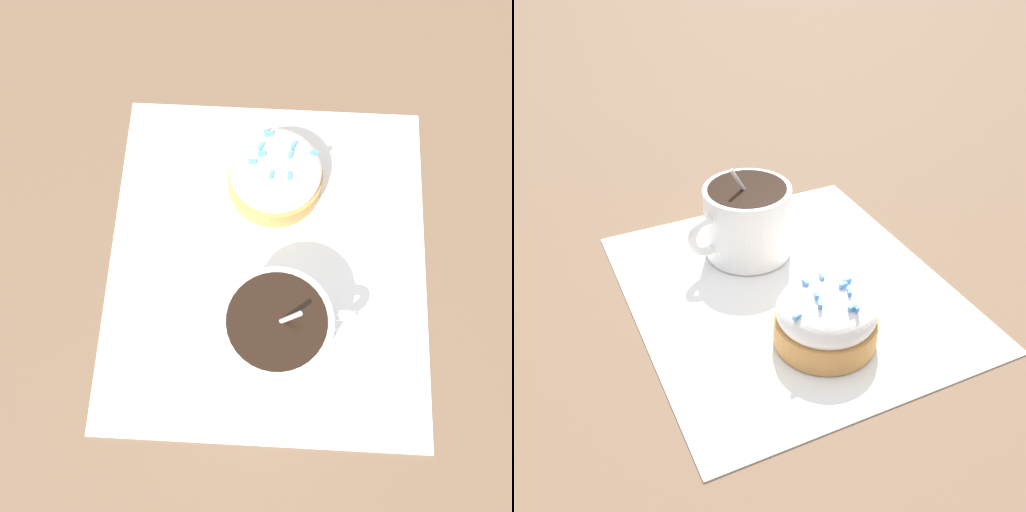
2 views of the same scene
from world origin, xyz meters
TOP-DOWN VIEW (x-y plane):
  - ground_plane at (0.00, 0.00)m, footprint 3.00×3.00m
  - paper_napkin at (0.00, 0.00)m, footprint 0.37×0.33m
  - coffee_cup at (0.08, -0.00)m, footprint 0.09×0.12m
  - frosted_pastry at (-0.08, 0.01)m, footprint 0.09×0.09m

SIDE VIEW (x-z plane):
  - ground_plane at x=0.00m, z-range 0.00..0.00m
  - paper_napkin at x=0.00m, z-range 0.00..0.00m
  - frosted_pastry at x=-0.08m, z-range 0.00..0.06m
  - coffee_cup at x=0.08m, z-range -0.01..0.09m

